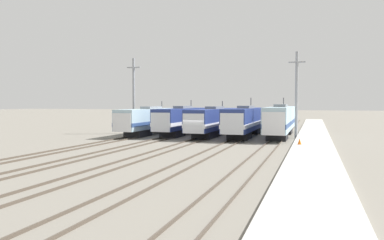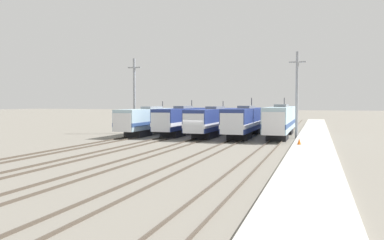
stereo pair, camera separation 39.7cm
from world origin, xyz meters
TOP-DOWN VIEW (x-y plane):
  - ground_plane at (0.00, 0.00)m, footprint 400.00×400.00m
  - rail_pair_far_left at (-9.12, 0.00)m, footprint 1.50×120.00m
  - rail_pair_center_left at (-4.56, 0.00)m, footprint 1.51×120.00m
  - rail_pair_center at (0.00, 0.00)m, footprint 1.51×120.00m
  - rail_pair_center_right at (4.56, 0.00)m, footprint 1.51×120.00m
  - rail_pair_far_right at (9.12, 0.00)m, footprint 1.50×120.00m
  - locomotive_far_left at (-9.12, 6.94)m, footprint 2.80×17.74m
  - locomotive_center_left at (-4.56, 7.81)m, footprint 2.77×16.77m
  - locomotive_center at (0.00, 8.44)m, footprint 2.85×20.10m
  - locomotive_center_right at (4.56, 7.69)m, footprint 2.95×18.51m
  - locomotive_far_right at (9.12, 8.60)m, footprint 2.78×19.38m
  - catenary_tower_left at (-11.84, 7.23)m, footprint 2.06×0.38m
  - catenary_tower_right at (11.20, 7.23)m, footprint 2.06×0.38m
  - platform at (13.32, 0.00)m, footprint 4.00×120.00m
  - traffic_cone at (12.00, -2.91)m, footprint 0.38×0.38m

SIDE VIEW (x-z plane):
  - ground_plane at x=0.00m, z-range 0.00..0.00m
  - rail_pair_far_left at x=-9.12m, z-range 0.00..0.15m
  - rail_pair_center_left at x=-4.56m, z-range 0.00..0.15m
  - rail_pair_center at x=0.00m, z-range 0.00..0.15m
  - rail_pair_center_right at x=4.56m, z-range 0.00..0.15m
  - rail_pair_far_right at x=9.12m, z-range 0.00..0.15m
  - platform at x=13.32m, z-range 0.00..0.31m
  - traffic_cone at x=12.00m, z-range 0.31..0.94m
  - locomotive_far_left at x=-9.12m, z-range -0.31..4.48m
  - locomotive_center at x=0.00m, z-range -0.31..4.50m
  - locomotive_center_left at x=-4.56m, z-range -0.36..4.60m
  - locomotive_center_right at x=4.56m, z-range -0.49..4.78m
  - locomotive_far_right at x=9.12m, z-range -0.41..4.87m
  - catenary_tower_left at x=-11.84m, z-range 0.13..11.16m
  - catenary_tower_right at x=11.20m, z-range 0.13..11.16m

